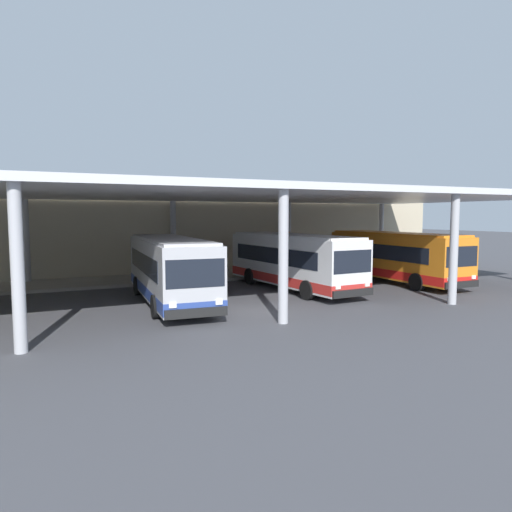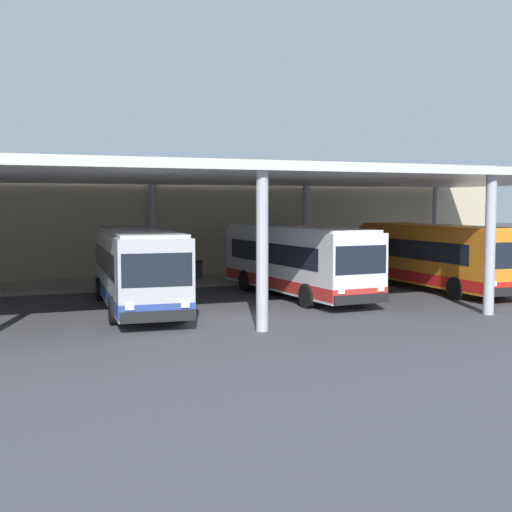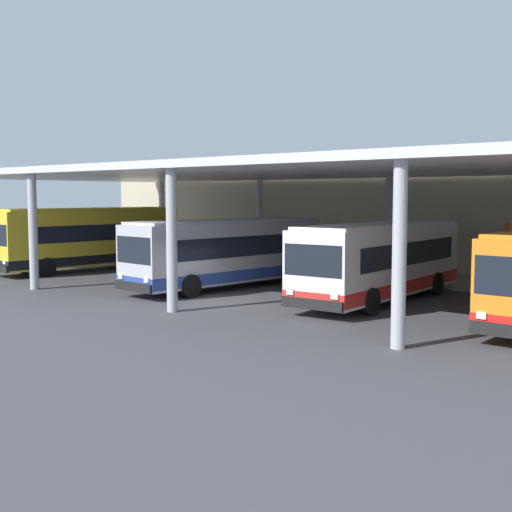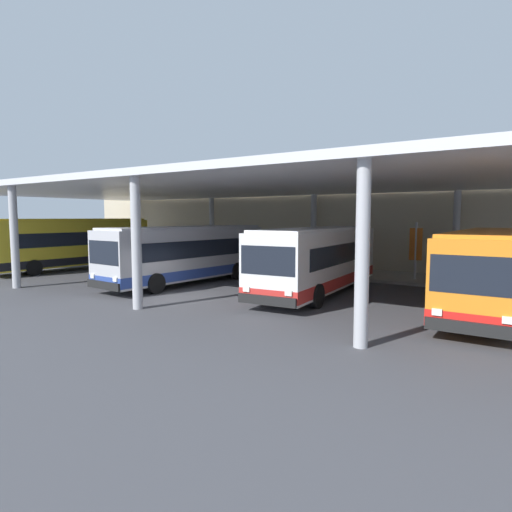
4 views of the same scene
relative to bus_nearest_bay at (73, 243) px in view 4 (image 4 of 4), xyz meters
name	(u,v)px [view 4 (image 4 of 4)]	position (x,y,z in m)	size (l,w,h in m)	color
ground_plane	(181,299)	(14.15, -4.08, -1.84)	(200.00, 200.00, 0.00)	#47474C
platform_kerb	(302,270)	(14.15, 7.67, -1.75)	(42.00, 4.50, 0.18)	gray
station_building_facade	(323,221)	(14.15, 10.92, 1.55)	(48.00, 1.60, 6.79)	#C1B293
canopy_shelter	(250,187)	(14.15, 1.42, 3.45)	(40.00, 17.00, 5.55)	silver
bus_nearest_bay	(73,243)	(0.00, 0.00, 0.00)	(3.04, 11.42, 3.57)	yellow
bus_second_bay	(187,254)	(11.25, -0.49, -0.19)	(3.26, 10.68, 3.17)	#B7B7BC
bus_middle_bay	(319,259)	(18.70, 0.62, -0.19)	(3.19, 10.67, 3.17)	white
bus_far_bay	(491,270)	(26.03, 0.35, -0.19)	(2.78, 10.55, 3.17)	orange
bench_waiting	(288,261)	(13.05, 7.74, -1.18)	(1.80, 0.45, 0.92)	#383D47
trash_bin	(330,263)	(16.21, 7.75, -1.16)	(0.52, 0.52, 0.98)	#33383D
banner_sign	(416,247)	(21.74, 6.86, 0.14)	(0.70, 0.12, 3.20)	#B2B2B7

